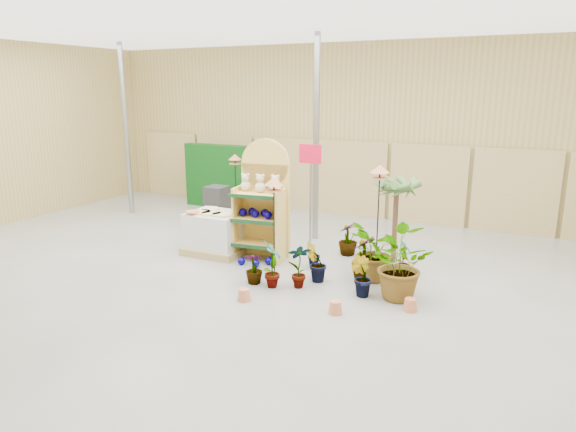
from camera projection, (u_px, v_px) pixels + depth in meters
name	position (u px, v px, depth m)	size (l,w,h in m)	color
room	(258.00, 154.00, 9.00)	(15.20, 12.10, 4.70)	slate
display_shelf	(263.00, 204.00, 10.22)	(1.08, 0.76, 2.39)	gold
teddy_bears	(261.00, 185.00, 10.01)	(0.88, 0.22, 0.37)	beige
gazing_balls_shelf	(260.00, 213.00, 10.14)	(0.88, 0.30, 0.17)	#040061
gazing_balls_floor	(255.00, 261.00, 9.97)	(0.63, 0.39, 0.15)	#040061
pallet_stack	(216.00, 233.00, 10.63)	(1.22, 1.02, 0.90)	#9C8550
charcoal_planters	(217.00, 206.00, 12.73)	(0.50, 0.50, 1.00)	black
trellis_stock	(217.00, 176.00, 14.68)	(2.00, 0.30, 1.80)	#0A3E0E
offer_sign	(310.00, 174.00, 10.91)	(0.50, 0.08, 2.20)	gray
bird_table_front	(274.00, 185.00, 9.16)	(0.34, 0.34, 1.80)	black
bird_table_right	(380.00, 173.00, 9.05)	(0.34, 0.34, 2.04)	black
bird_table_back	(235.00, 159.00, 13.20)	(0.34, 0.34, 1.70)	black
palm	(397.00, 186.00, 9.78)	(0.70, 0.70, 1.79)	#533625
potted_plant_0	(272.00, 264.00, 8.76)	(0.45, 0.30, 0.85)	#41682F
potted_plant_1	(316.00, 263.00, 9.03)	(0.38, 0.31, 0.69)	#41682F
potted_plant_2	(375.00, 252.00, 9.03)	(0.96, 0.84, 1.07)	#41682F
potted_plant_3	(364.00, 259.00, 9.10)	(0.45, 0.45, 0.81)	#41682F
potted_plant_4	(404.00, 256.00, 9.36)	(0.38, 0.26, 0.72)	#41682F
potted_plant_5	(313.00, 254.00, 9.75)	(0.30, 0.24, 0.55)	#41682F
potted_plant_7	(254.00, 268.00, 8.99)	(0.31, 0.31, 0.55)	#41682F
potted_plant_8	(299.00, 266.00, 8.77)	(0.42, 0.28, 0.79)	#41682F
potted_plant_9	(361.00, 277.00, 8.43)	(0.37, 0.30, 0.67)	#41682F
potted_plant_10	(396.00, 264.00, 8.28)	(1.04, 0.91, 1.16)	#41682F
potted_plant_11	(348.00, 239.00, 10.51)	(0.38, 0.38, 0.69)	#41682F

